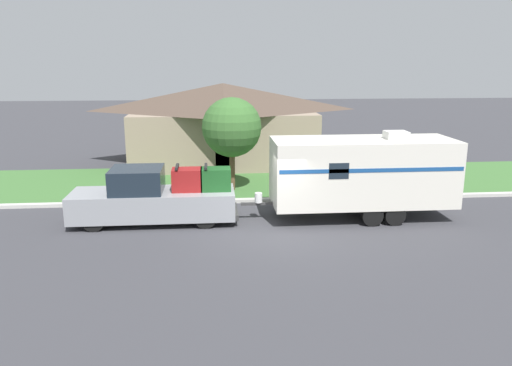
# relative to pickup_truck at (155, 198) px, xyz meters

# --- Properties ---
(ground_plane) EXTENTS (120.00, 120.00, 0.00)m
(ground_plane) POSITION_rel_pickup_truck_xyz_m (3.97, -1.36, -0.92)
(ground_plane) COLOR #38383D
(curb_strip) EXTENTS (80.00, 0.30, 0.14)m
(curb_strip) POSITION_rel_pickup_truck_xyz_m (3.97, 2.39, -0.85)
(curb_strip) COLOR beige
(curb_strip) RESTS_ON ground_plane
(lawn_strip) EXTENTS (80.00, 7.00, 0.03)m
(lawn_strip) POSITION_rel_pickup_truck_xyz_m (3.97, 6.04, -0.91)
(lawn_strip) COLOR #3D6B33
(lawn_strip) RESTS_ON ground_plane
(house_across_street) EXTENTS (10.80, 6.95, 4.51)m
(house_across_street) POSITION_rel_pickup_truck_xyz_m (2.74, 10.90, 1.41)
(house_across_street) COLOR gray
(house_across_street) RESTS_ON ground_plane
(pickup_truck) EXTENTS (5.95, 1.90, 2.10)m
(pickup_truck) POSITION_rel_pickup_truck_xyz_m (0.00, 0.00, 0.00)
(pickup_truck) COLOR black
(pickup_truck) RESTS_ON ground_plane
(travel_trailer) EXTENTS (7.83, 2.44, 3.24)m
(travel_trailer) POSITION_rel_pickup_truck_xyz_m (7.61, -0.00, 0.82)
(travel_trailer) COLOR black
(travel_trailer) RESTS_ON ground_plane
(mailbox) EXTENTS (0.48, 0.20, 1.42)m
(mailbox) POSITION_rel_pickup_truck_xyz_m (-0.48, 3.40, 0.16)
(mailbox) COLOR brown
(mailbox) RESTS_ON ground_plane
(tree_in_yard) EXTENTS (2.64, 2.64, 4.20)m
(tree_in_yard) POSITION_rel_pickup_truck_xyz_m (2.97, 4.40, 1.94)
(tree_in_yard) COLOR brown
(tree_in_yard) RESTS_ON ground_plane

